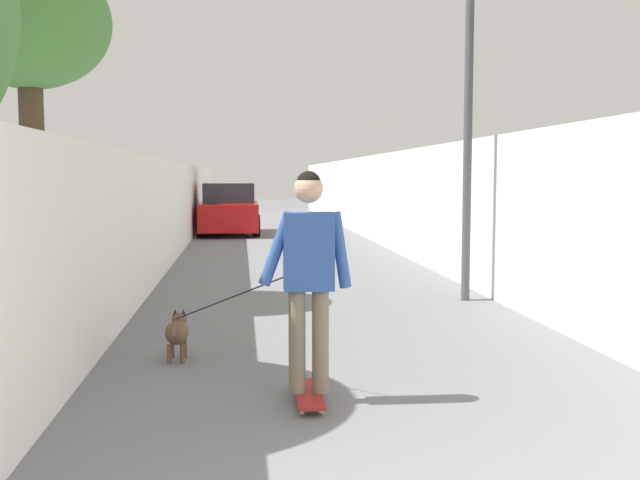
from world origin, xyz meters
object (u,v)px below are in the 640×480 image
object	(u,v)px
lamp_post	(469,77)
car_near	(229,210)
person_skateboarder	(309,264)
dog	(178,331)
tree_left_near	(28,28)
skateboard	(309,394)

from	to	relation	value
lamp_post	car_near	world-z (taller)	lamp_post
person_skateboarder	car_near	xyz separation A→B (m)	(17.07, 0.86, -0.36)
lamp_post	car_near	distance (m)	13.26
dog	car_near	bearing A→B (deg)	-0.92
tree_left_near	car_near	xyz separation A→B (m)	(12.40, -2.38, -2.96)
tree_left_near	dog	world-z (taller)	tree_left_near
lamp_post	skateboard	world-z (taller)	lamp_post
car_near	skateboard	bearing A→B (deg)	-177.10
person_skateboarder	car_near	size ratio (longest dim) A/B	0.44
lamp_post	dog	xyz separation A→B (m)	(-3.03, 3.74, -2.83)
lamp_post	skateboard	size ratio (longest dim) A/B	5.69
tree_left_near	person_skateboarder	world-z (taller)	tree_left_near
tree_left_near	person_skateboarder	size ratio (longest dim) A/B	2.74
skateboard	person_skateboarder	distance (m)	1.01
person_skateboarder	dog	xyz separation A→B (m)	(1.47, 1.11, -0.80)
lamp_post	car_near	bearing A→B (deg)	15.53
skateboard	car_near	bearing A→B (deg)	2.90
car_near	dog	bearing A→B (deg)	179.08
dog	tree_left_near	bearing A→B (deg)	33.72
lamp_post	car_near	size ratio (longest dim) A/B	1.18
tree_left_near	dog	size ratio (longest dim) A/B	2.63
skateboard	dog	bearing A→B (deg)	37.11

